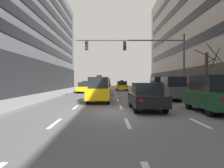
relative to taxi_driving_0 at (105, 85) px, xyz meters
The scene contains 38 objects.
ground_plane 23.29m from the taxi_driving_0, 86.25° to the right, with size 120.00×120.00×0.00m, color slate.
lane_stripe_l1_s3 26.28m from the taxi_driving_0, 93.24° to the right, with size 0.16×2.00×0.01m, color silver.
lane_stripe_l1_s4 21.30m from the taxi_driving_0, 94.00° to the right, with size 0.16×2.00×0.01m, color silver.
lane_stripe_l1_s5 16.32m from the taxi_driving_0, 95.22° to the right, with size 0.16×2.00×0.01m, color silver.
lane_stripe_l1_s6 11.37m from the taxi_driving_0, 97.53° to the right, with size 0.16×2.00×0.01m, color silver.
lane_stripe_l1_s7 6.48m from the taxi_driving_0, 103.41° to the right, with size 0.16×2.00×0.01m, color silver.
lane_stripe_l1_s8 2.20m from the taxi_driving_0, 140.59° to the right, with size 0.16×2.00×0.01m, color silver.
lane_stripe_l1_s9 4.20m from the taxi_driving_0, 111.41° to the left, with size 0.16×2.00×0.01m, color silver.
lane_stripe_l1_s10 8.97m from the taxi_driving_0, 99.58° to the left, with size 0.16×2.00×0.01m, color silver.
lane_stripe_l2_s3 26.28m from the taxi_driving_0, 86.68° to the right, with size 0.16×2.00×0.01m, color silver.
lane_stripe_l2_s4 21.30m from the taxi_driving_0, 85.90° to the right, with size 0.16×2.00×0.01m, color silver.
lane_stripe_l2_s5 16.32m from the taxi_driving_0, 84.64° to the right, with size 0.16×2.00×0.01m, color silver.
lane_stripe_l2_s6 11.37m from the taxi_driving_0, 82.27° to the right, with size 0.16×2.00×0.01m, color silver.
lane_stripe_l2_s7 6.49m from the taxi_driving_0, 76.25° to the right, with size 0.16×2.00×0.01m, color silver.
lane_stripe_l2_s8 2.22m from the taxi_driving_0, 38.67° to the right, with size 0.16×2.00×0.01m, color silver.
lane_stripe_l2_s9 4.22m from the taxi_driving_0, 68.08° to the left, with size 0.16×2.00×0.01m, color silver.
lane_stripe_l2_s10 8.98m from the taxi_driving_0, 80.17° to the left, with size 0.16×2.00×0.01m, color silver.
lane_stripe_l3_s3 26.63m from the taxi_driving_0, 80.20° to the right, with size 0.16×2.00×0.01m, color silver.
lane_stripe_l3_s4 21.72m from the taxi_driving_0, 77.96° to the right, with size 0.16×2.00×0.01m, color silver.
lane_stripe_l3_s5 16.87m from the taxi_driving_0, 74.40° to the right, with size 0.16×2.00×0.01m, color silver.
lane_stripe_l3_s6 12.14m from the taxi_driving_0, 68.02° to the right, with size 0.16×2.00×0.01m, color silver.
lane_stripe_l3_s7 7.77m from the taxi_driving_0, 53.94° to the right, with size 0.16×2.00×0.01m, color silver.
lane_stripe_l3_s8 4.81m from the taxi_driving_0, 15.06° to the right, with size 0.16×2.00×0.01m, color silver.
lane_stripe_l3_s9 6.00m from the taxi_driving_0, 39.87° to the left, with size 0.16×2.00×0.01m, color silver.
lane_stripe_l3_s10 9.94m from the taxi_driving_0, 62.73° to the left, with size 0.16×2.00×0.01m, color silver.
taxi_driving_0 is the anchor object (origin of this frame).
taxi_driving_1 6.14m from the taxi_driving_0, 118.73° to the right, with size 1.90×4.21×1.72m.
taxi_driving_2 9.67m from the taxi_driving_0, 90.02° to the right, with size 1.96×4.59×1.90m.
taxi_driving_3 18.19m from the taxi_driving_0, 90.20° to the right, with size 1.87×4.26×2.21m.
taxi_driving_4 3.30m from the taxi_driving_0, 27.20° to the left, with size 2.02×4.55×1.87m.
taxi_driving_5 4.71m from the taxi_driving_0, 127.34° to the left, with size 1.92×4.59×1.91m.
car_driving_6 22.58m from the taxi_driving_0, 82.36° to the right, with size 1.83×4.38×1.64m.
car_parked_1 24.28m from the taxi_driving_0, 74.52° to the right, with size 1.80×4.28×2.07m.
car_parked_2 17.63m from the taxi_driving_0, 68.43° to the right, with size 1.90×4.41×2.12m.
car_parked_3 13.18m from the taxi_driving_0, 60.55° to the right, with size 1.97×4.57×2.20m.
traffic_signal_0 16.12m from the taxi_driving_0, 74.70° to the right, with size 10.49×0.34×6.12m.
street_tree_0 19.67m from the taxi_driving_0, 62.37° to the right, with size 2.25×2.09×4.62m.
pedestrian_0 14.71m from the taxi_driving_0, 46.98° to the right, with size 0.53×0.23×1.60m.
Camera 1 is at (-0.74, -11.37, 1.77)m, focal length 32.49 mm.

